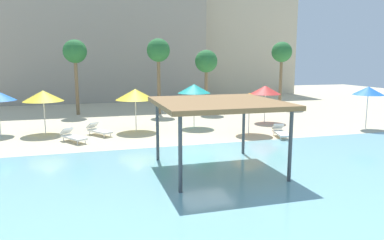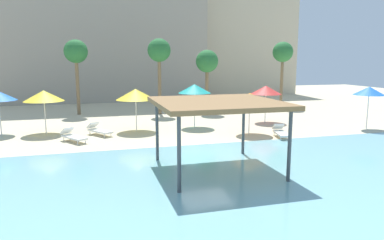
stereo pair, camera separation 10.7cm
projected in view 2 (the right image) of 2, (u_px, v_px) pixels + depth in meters
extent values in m
plane|color=beige|center=(206.00, 152.00, 17.65)|extent=(80.00, 80.00, 0.00)
cube|color=#7AB7C1|center=(251.00, 188.00, 12.66)|extent=(44.00, 13.50, 0.04)
cylinder|color=#42474C|center=(157.00, 131.00, 15.95)|extent=(0.14, 0.14, 2.72)
cylinder|color=#42474C|center=(243.00, 127.00, 17.06)|extent=(0.14, 0.14, 2.72)
cylinder|color=#42474C|center=(179.00, 155.00, 12.00)|extent=(0.14, 0.14, 2.72)
cylinder|color=#42474C|center=(289.00, 147.00, 13.10)|extent=(0.14, 0.14, 2.72)
cube|color=olive|center=(217.00, 103.00, 14.29)|extent=(4.86, 4.86, 0.18)
cylinder|color=silver|center=(249.00, 118.00, 21.96)|extent=(0.06, 0.06, 1.93)
cone|color=orange|center=(250.00, 98.00, 21.75)|extent=(2.19, 2.19, 0.60)
cylinder|color=silver|center=(0.00, 118.00, 21.72)|extent=(0.06, 0.06, 2.09)
cylinder|color=silver|center=(194.00, 110.00, 24.25)|extent=(0.06, 0.06, 2.29)
cone|color=teal|center=(194.00, 89.00, 24.01)|extent=(2.20, 2.20, 0.60)
cylinder|color=silver|center=(45.00, 117.00, 22.08)|extent=(0.06, 0.06, 2.01)
cone|color=yellow|center=(44.00, 96.00, 21.86)|extent=(2.40, 2.40, 0.66)
cylinder|color=silver|center=(265.00, 108.00, 26.10)|extent=(0.06, 0.06, 2.05)
cone|color=red|center=(266.00, 90.00, 25.88)|extent=(2.24, 2.24, 0.62)
cylinder|color=silver|center=(136.00, 115.00, 22.91)|extent=(0.06, 0.06, 2.01)
cone|color=yellow|center=(136.00, 94.00, 22.69)|extent=(2.50, 2.50, 0.69)
cylinder|color=silver|center=(368.00, 112.00, 23.49)|extent=(0.06, 0.06, 2.24)
cone|color=blue|center=(369.00, 91.00, 23.26)|extent=(1.97, 1.97, 0.54)
cylinder|color=white|center=(289.00, 139.00, 20.17)|extent=(0.05, 0.05, 0.22)
cylinder|color=white|center=(281.00, 139.00, 20.15)|extent=(0.05, 0.05, 0.22)
cylinder|color=white|center=(282.00, 134.00, 21.59)|extent=(0.05, 0.05, 0.22)
cylinder|color=white|center=(274.00, 134.00, 21.57)|extent=(0.05, 0.05, 0.22)
cube|color=white|center=(282.00, 133.00, 20.84)|extent=(1.00, 1.89, 0.10)
cube|color=white|center=(278.00, 126.00, 21.53)|extent=(0.70, 0.63, 0.40)
cylinder|color=white|center=(85.00, 141.00, 19.54)|extent=(0.05, 0.05, 0.22)
cylinder|color=white|center=(78.00, 143.00, 19.19)|extent=(0.05, 0.05, 0.22)
cylinder|color=white|center=(71.00, 138.00, 20.48)|extent=(0.05, 0.05, 0.22)
cylinder|color=white|center=(64.00, 139.00, 20.12)|extent=(0.05, 0.05, 0.22)
cube|color=white|center=(74.00, 137.00, 19.80)|extent=(1.49, 1.84, 0.10)
cube|color=white|center=(67.00, 131.00, 20.24)|extent=(0.78, 0.75, 0.40)
cylinder|color=white|center=(111.00, 135.00, 21.29)|extent=(0.05, 0.05, 0.22)
cylinder|color=white|center=(104.00, 136.00, 20.93)|extent=(0.05, 0.05, 0.22)
cylinder|color=white|center=(97.00, 132.00, 22.21)|extent=(0.05, 0.05, 0.22)
cylinder|color=white|center=(90.00, 133.00, 21.85)|extent=(0.05, 0.05, 0.22)
cube|color=white|center=(100.00, 131.00, 21.54)|extent=(1.50, 1.83, 0.10)
cube|color=white|center=(93.00, 125.00, 21.97)|extent=(0.78, 0.76, 0.40)
cylinder|color=brown|center=(160.00, 85.00, 29.67)|extent=(0.28, 0.28, 4.93)
sphere|color=#286B33|center=(159.00, 50.00, 29.20)|extent=(1.90, 1.90, 1.90)
cylinder|color=brown|center=(207.00, 89.00, 30.54)|extent=(0.28, 0.28, 4.04)
sphere|color=#286B33|center=(207.00, 61.00, 30.15)|extent=(1.90, 1.90, 1.90)
cylinder|color=brown|center=(78.00, 86.00, 29.41)|extent=(0.28, 0.28, 4.83)
sphere|color=#286B33|center=(76.00, 51.00, 28.95)|extent=(1.90, 1.90, 1.90)
cylinder|color=brown|center=(282.00, 82.00, 34.00)|extent=(0.28, 0.28, 4.89)
sphere|color=#286B33|center=(283.00, 52.00, 33.54)|extent=(1.90, 1.90, 1.90)
cube|color=#9E9384|center=(100.00, 19.00, 41.91)|extent=(22.62, 11.76, 18.55)
cube|color=beige|center=(226.00, 41.00, 48.38)|extent=(16.60, 8.62, 14.04)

